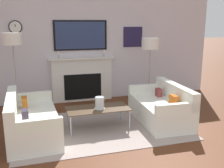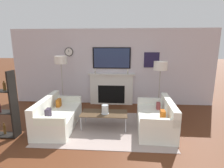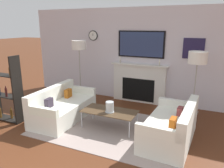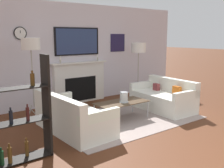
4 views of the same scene
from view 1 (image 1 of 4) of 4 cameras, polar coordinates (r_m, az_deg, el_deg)
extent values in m
cube|color=silver|center=(6.83, -6.84, 7.67)|extent=(7.30, 0.07, 2.70)
cube|color=silver|center=(6.84, -6.49, 0.87)|extent=(1.55, 0.16, 1.09)
cube|color=black|center=(6.79, -6.33, -0.59)|extent=(0.96, 0.01, 0.66)
cube|color=silver|center=(6.72, -6.59, 5.55)|extent=(1.67, 0.22, 0.04)
cylinder|color=#B2AD9E|center=(6.61, -11.54, 5.86)|extent=(0.04, 0.04, 0.10)
cylinder|color=white|center=(6.60, -11.58, 6.67)|extent=(0.03, 0.03, 0.09)
cylinder|color=#B2AD9E|center=(6.81, -1.72, 6.32)|extent=(0.04, 0.04, 0.10)
cylinder|color=white|center=(6.80, -1.72, 7.12)|extent=(0.03, 0.03, 0.09)
cube|color=black|center=(6.76, -6.85, 10.48)|extent=(1.35, 0.04, 0.75)
cube|color=navy|center=(6.74, -6.82, 10.47)|extent=(1.26, 0.01, 0.67)
cylinder|color=black|center=(6.66, -20.30, 11.56)|extent=(0.31, 0.02, 0.31)
cylinder|color=silver|center=(6.65, -20.31, 11.55)|extent=(0.26, 0.00, 0.26)
cube|color=black|center=(6.65, -20.33, 11.84)|extent=(0.01, 0.00, 0.07)
cube|color=#221B40|center=(7.14, 4.55, 10.18)|extent=(0.53, 0.02, 0.53)
cube|color=gray|center=(5.18, -2.47, -9.42)|extent=(3.20, 2.10, 0.01)
cube|color=white|center=(4.97, -16.73, -8.45)|extent=(0.91, 1.78, 0.42)
cube|color=white|center=(4.85, -21.04, -4.54)|extent=(0.23, 1.75, 0.35)
cube|color=white|center=(5.66, -17.29, -2.66)|extent=(0.84, 0.13, 0.18)
cube|color=white|center=(4.10, -16.51, -8.67)|extent=(0.84, 0.13, 0.18)
cube|color=#AF5C1A|center=(5.24, -18.52, -3.83)|extent=(0.11, 0.22, 0.21)
cube|color=#332A37|center=(4.50, -18.39, -6.60)|extent=(0.12, 0.22, 0.21)
cube|color=white|center=(5.52, 10.25, -5.85)|extent=(0.91, 1.64, 0.43)
cube|color=white|center=(5.55, 13.61, -1.75)|extent=(0.23, 1.61, 0.34)
cube|color=white|center=(4.78, 14.07, -5.18)|extent=(0.84, 0.14, 0.18)
cube|color=white|center=(6.09, 7.49, -0.94)|extent=(0.84, 0.14, 0.18)
cube|color=#B25417|center=(5.17, 13.25, -3.54)|extent=(0.11, 0.22, 0.21)
cube|color=brown|center=(5.78, 10.09, -1.83)|extent=(0.12, 0.18, 0.17)
cube|color=#4C3823|center=(5.05, -3.10, -5.34)|extent=(1.20, 0.59, 0.02)
cylinder|color=#B7B7BC|center=(4.79, -8.94, -9.09)|extent=(0.02, 0.02, 0.38)
cylinder|color=#B7B7BC|center=(5.04, 3.87, -7.80)|extent=(0.02, 0.02, 0.38)
cylinder|color=#B7B7BC|center=(5.26, -9.70, -7.03)|extent=(0.02, 0.02, 0.38)
cylinder|color=#B7B7BC|center=(5.49, 2.00, -5.98)|extent=(0.02, 0.02, 0.38)
cylinder|color=silver|center=(4.97, -2.70, -4.13)|extent=(0.17, 0.17, 0.23)
cylinder|color=silver|center=(4.99, -2.69, -4.70)|extent=(0.10, 0.10, 0.13)
cylinder|color=silver|center=(5.01, -2.69, -5.32)|extent=(0.20, 0.20, 0.01)
cylinder|color=#9E998E|center=(6.22, -18.76, -4.91)|extent=(0.09, 0.23, 0.29)
cylinder|color=#9E998E|center=(6.27, -20.45, -4.90)|extent=(0.17, 0.19, 0.29)
cylinder|color=#9E998E|center=(6.09, -20.03, -5.38)|extent=(0.23, 0.07, 0.29)
cylinder|color=#9E998E|center=(6.01, -20.31, 1.96)|extent=(0.02, 0.02, 1.27)
cylinder|color=white|center=(5.92, -20.90, 9.18)|extent=(0.40, 0.40, 0.25)
cylinder|color=#9E998E|center=(6.82, 8.63, -2.89)|extent=(0.09, 0.23, 0.26)
cylinder|color=#9E998E|center=(6.79, 7.06, -2.93)|extent=(0.17, 0.19, 0.26)
cylinder|color=#9E998E|center=(6.65, 8.13, -3.30)|extent=(0.23, 0.07, 0.26)
cylinder|color=#9E998E|center=(6.60, 8.13, 2.68)|extent=(0.02, 0.02, 1.12)
cylinder|color=white|center=(6.51, 8.33, 8.73)|extent=(0.42, 0.42, 0.27)
camera|label=2|loc=(1.65, 60.26, 9.97)|focal=28.00mm
camera|label=3|loc=(3.07, 62.80, 10.31)|focal=35.00mm
camera|label=4|loc=(2.47, -98.27, -5.45)|focal=42.00mm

